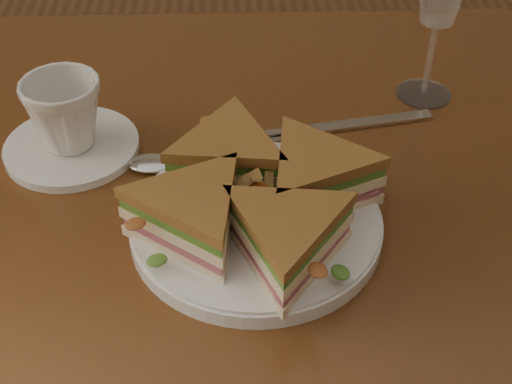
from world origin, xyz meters
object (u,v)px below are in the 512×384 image
Objects in this scene: plate at (256,224)px; table at (293,252)px; knife at (338,127)px; sandwich_wedges at (256,196)px; saucer at (72,147)px; coffee_cup at (65,114)px; spoon at (171,160)px.

table is at bearing 55.90° from plate.
knife is at bearing 58.79° from plate.
sandwich_wedges is 0.25m from saucer.
table is 5.61× the size of knife.
coffee_cup reaches higher than knife.
saucer is at bearing 145.75° from plate.
sandwich_wedges is at bearing -9.29° from coffee_cup.
saucer reaches higher than knife.
knife is 0.31m from saucer.
saucer is at bearing 149.66° from spoon.
plate reaches higher than spoon.
plate is 0.25m from coffee_cup.
plate is 0.24m from saucer.
spoon is 0.84× the size of knife.
coffee_cup reaches higher than plate.
plate is at bearing -34.25° from saucer.
knife is (0.19, 0.06, -0.00)m from spoon.
table is 6.72× the size of spoon.
plate is 0.04m from sandwich_wedges.
table is 0.30m from coffee_cup.
table is 13.92× the size of coffee_cup.
plate is at bearing -67.78° from spoon.
coffee_cup reaches higher than saucer.
knife is 0.31m from coffee_cup.
knife is 2.48× the size of coffee_cup.
coffee_cup is at bearing 145.75° from sandwich_wedges.
plate is (-0.04, -0.07, 0.11)m from table.
knife is 1.43× the size of saucer.
plate is 1.64× the size of saucer.
coffee_cup reaches higher than spoon.
spoon is (-0.09, 0.11, -0.04)m from sandwich_wedges.
saucer is 0.05m from coffee_cup.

